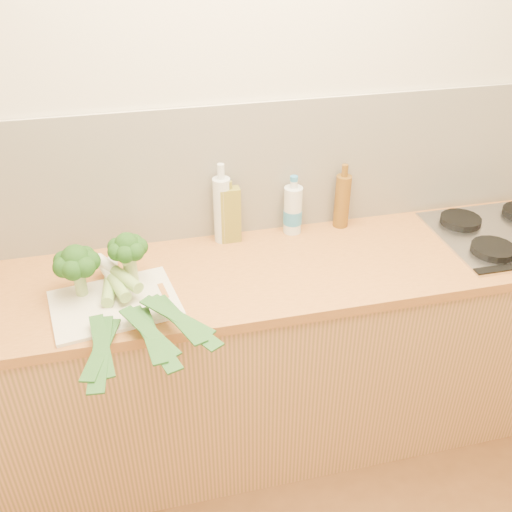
# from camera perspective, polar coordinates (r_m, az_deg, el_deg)

# --- Properties ---
(room_shell) EXTENTS (3.50, 3.50, 3.50)m
(room_shell) POSITION_cam_1_polar(r_m,az_deg,el_deg) (2.27, -0.50, 8.57)
(room_shell) COLOR beige
(room_shell) RESTS_ON ground
(counter) EXTENTS (3.20, 0.62, 0.90)m
(counter) POSITION_cam_1_polar(r_m,az_deg,el_deg) (2.43, 1.15, -9.96)
(counter) COLOR tan
(counter) RESTS_ON ground
(gas_hob) EXTENTS (0.58, 0.50, 0.04)m
(gas_hob) POSITION_cam_1_polar(r_m,az_deg,el_deg) (2.56, 23.97, 2.15)
(gas_hob) COLOR silver
(gas_hob) RESTS_ON counter
(chopping_board) EXTENTS (0.46, 0.37, 0.01)m
(chopping_board) POSITION_cam_1_polar(r_m,az_deg,el_deg) (2.01, -13.96, -4.64)
(chopping_board) COLOR beige
(chopping_board) RESTS_ON counter
(broccoli_left) EXTENTS (0.16, 0.16, 0.19)m
(broccoli_left) POSITION_cam_1_polar(r_m,az_deg,el_deg) (2.01, -17.54, -0.62)
(broccoli_left) COLOR #8FA962
(broccoli_left) RESTS_ON chopping_board
(broccoli_right) EXTENTS (0.14, 0.14, 0.20)m
(broccoli_right) POSITION_cam_1_polar(r_m,az_deg,el_deg) (2.02, -12.73, 0.66)
(broccoli_right) COLOR #8FA962
(broccoli_right) RESTS_ON chopping_board
(leek_front) EXTENTS (0.13, 0.70, 0.04)m
(leek_front) POSITION_cam_1_polar(r_m,az_deg,el_deg) (1.98, -14.65, -4.44)
(leek_front) COLOR white
(leek_front) RESTS_ON chopping_board
(leek_mid) EXTENTS (0.24, 0.63, 0.04)m
(leek_mid) POSITION_cam_1_polar(r_m,az_deg,el_deg) (1.94, -12.75, -4.29)
(leek_mid) COLOR white
(leek_mid) RESTS_ON chopping_board
(leek_back) EXTENTS (0.38, 0.61, 0.04)m
(leek_back) POSITION_cam_1_polar(r_m,az_deg,el_deg) (1.95, -11.62, -3.22)
(leek_back) COLOR white
(leek_back) RESTS_ON chopping_board
(oil_tin) EXTENTS (0.08, 0.05, 0.26)m
(oil_tin) POSITION_cam_1_polar(r_m,az_deg,el_deg) (2.27, -2.61, 4.18)
(oil_tin) COLOR olive
(oil_tin) RESTS_ON counter
(glass_bottle) EXTENTS (0.07, 0.07, 0.33)m
(glass_bottle) POSITION_cam_1_polar(r_m,az_deg,el_deg) (2.26, -3.40, 4.72)
(glass_bottle) COLOR silver
(glass_bottle) RESTS_ON counter
(amber_bottle) EXTENTS (0.06, 0.06, 0.28)m
(amber_bottle) POSITION_cam_1_polar(r_m,az_deg,el_deg) (2.40, 8.62, 5.52)
(amber_bottle) COLOR brown
(amber_bottle) RESTS_ON counter
(water_bottle) EXTENTS (0.08, 0.08, 0.23)m
(water_bottle) POSITION_cam_1_polar(r_m,az_deg,el_deg) (2.34, 3.70, 4.51)
(water_bottle) COLOR silver
(water_bottle) RESTS_ON counter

